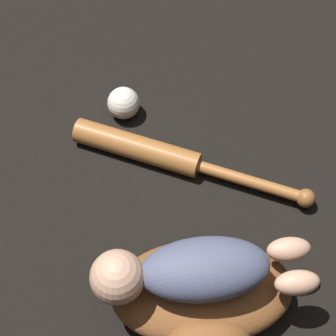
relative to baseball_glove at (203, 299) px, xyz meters
name	(u,v)px	position (x,y,z in m)	size (l,w,h in m)	color
ground_plane	(190,330)	(0.04, 0.03, -0.05)	(6.00, 6.00, 0.00)	black
baseball_glove	(203,299)	(0.00, 0.00, 0.00)	(0.38, 0.30, 0.10)	brown
baby_figure	(192,271)	(0.02, -0.02, 0.09)	(0.39, 0.19, 0.09)	#4C516B
baseball_bat	(161,155)	(-0.05, -0.34, -0.02)	(0.42, 0.39, 0.06)	#9E602D
baseball	(124,103)	(-0.02, -0.50, -0.01)	(0.08, 0.08, 0.08)	silver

